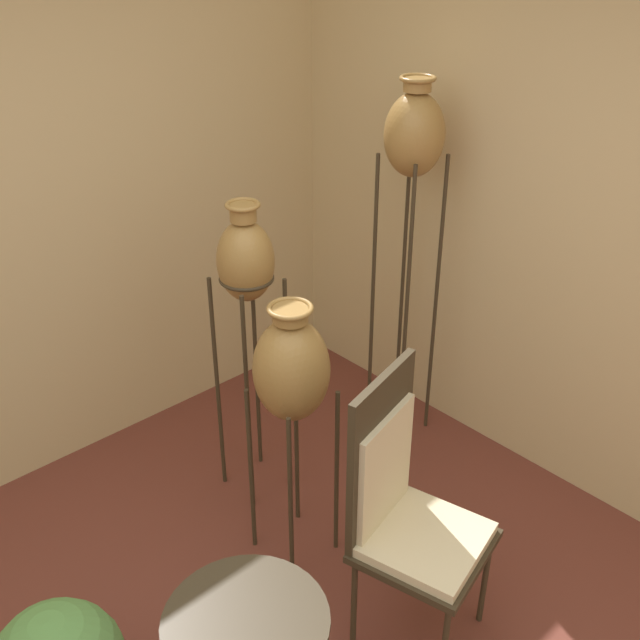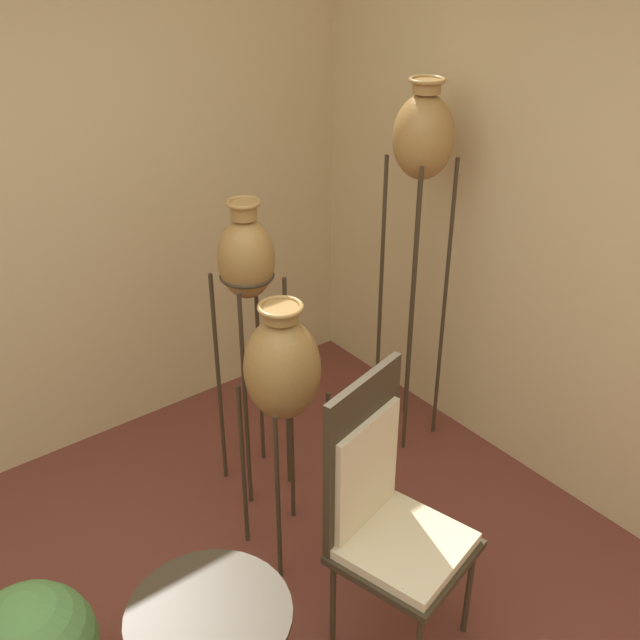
# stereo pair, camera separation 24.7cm
# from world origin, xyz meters

# --- Properties ---
(vase_stand_tall) EXTENTS (0.29, 0.29, 1.92)m
(vase_stand_tall) POSITION_xyz_m (1.74, 1.00, 1.61)
(vase_stand_tall) COLOR #382D1E
(vase_stand_tall) RESTS_ON ground_plane
(vase_stand_medium) EXTENTS (0.26, 0.26, 1.51)m
(vase_stand_medium) POSITION_xyz_m (0.85, 1.16, 1.20)
(vase_stand_medium) COLOR #382D1E
(vase_stand_medium) RESTS_ON ground_plane
(vase_stand_short) EXTENTS (0.31, 0.31, 1.25)m
(vase_stand_short) POSITION_xyz_m (0.71, 0.70, 0.95)
(vase_stand_short) COLOR #382D1E
(vase_stand_short) RESTS_ON ground_plane
(chair) EXTENTS (0.55, 0.54, 1.17)m
(chair) POSITION_xyz_m (0.74, 0.10, 0.63)
(chair) COLOR #382D1E
(chair) RESTS_ON ground_plane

